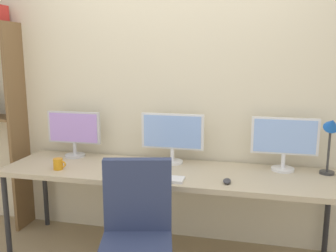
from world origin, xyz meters
The scene contains 9 objects.
wall_back centered at (0.00, 1.02, 1.30)m, with size 5.05×0.10×2.60m.
desk centered at (0.00, 0.60, 0.69)m, with size 2.65×0.68×0.74m.
monitor_left centered at (-0.90, 0.81, 0.97)m, with size 0.49×0.18×0.41m.
monitor_center centered at (0.00, 0.81, 0.98)m, with size 0.53×0.18×0.42m.
monitor_right centered at (0.90, 0.81, 0.99)m, with size 0.51×0.18×0.42m.
desk_lamp centered at (1.23, 0.77, 1.06)m, with size 0.11×0.16×0.47m.
keyboard_main centered at (0.00, 0.37, 0.75)m, with size 0.36×0.13×0.02m, color silver.
computer_mouse centered at (0.49, 0.41, 0.76)m, with size 0.06×0.10×0.03m, color #38383D.
coffee_mug centered at (-0.85, 0.43, 0.79)m, with size 0.11×0.08×0.09m.
Camera 1 is at (0.64, -2.12, 1.64)m, focal length 39.24 mm.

